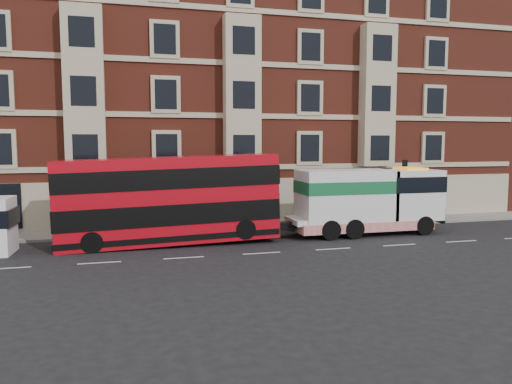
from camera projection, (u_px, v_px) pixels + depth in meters
ground at (261, 253)px, 25.74m from camera, size 120.00×120.00×0.00m
sidewalk at (231, 228)px, 32.94m from camera, size 90.00×3.00×0.15m
victorian_terrace at (217, 87)px, 39.29m from camera, size 45.00×12.00×20.40m
lamp_post_west at (138, 193)px, 29.89m from camera, size 0.35×0.15×4.35m
lamp_post_east at (404, 186)px, 34.51m from camera, size 0.35×0.15×4.35m
double_decker_bus at (169, 198)px, 27.76m from camera, size 12.08×2.77×4.89m
tow_truck at (366, 200)px, 30.90m from camera, size 9.68×2.86×4.03m
pedestrian at (123, 221)px, 29.78m from camera, size 0.74×0.70×1.71m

